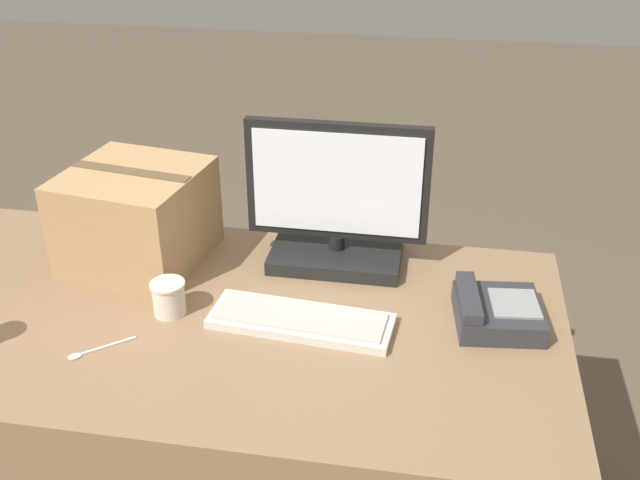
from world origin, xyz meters
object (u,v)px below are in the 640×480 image
(monitor, at_px, (337,210))
(paper_cup_right, at_px, (169,298))
(spoon, at_px, (92,351))
(desk_phone, at_px, (495,311))
(keyboard, at_px, (301,320))
(cardboard_box, at_px, (137,216))

(monitor, xyz_separation_m, paper_cup_right, (-0.37, -0.33, -0.11))
(spoon, bearing_deg, monitor, -174.25)
(desk_phone, bearing_deg, monitor, 145.14)
(keyboard, height_order, desk_phone, desk_phone)
(monitor, distance_m, desk_phone, 0.50)
(spoon, bearing_deg, paper_cup_right, -164.55)
(monitor, height_order, paper_cup_right, monitor)
(monitor, distance_m, paper_cup_right, 0.51)
(desk_phone, bearing_deg, paper_cup_right, -179.53)
(monitor, distance_m, keyboard, 0.35)
(keyboard, relative_size, spoon, 3.43)
(cardboard_box, bearing_deg, monitor, 7.84)
(spoon, distance_m, cardboard_box, 0.46)
(monitor, relative_size, cardboard_box, 1.23)
(keyboard, distance_m, cardboard_box, 0.58)
(monitor, height_order, spoon, monitor)
(paper_cup_right, distance_m, spoon, 0.23)
(spoon, bearing_deg, keyboard, 162.19)
(paper_cup_right, relative_size, spoon, 0.66)
(desk_phone, distance_m, spoon, 0.96)
(monitor, xyz_separation_m, keyboard, (-0.04, -0.32, -0.14))
(monitor, bearing_deg, paper_cup_right, -138.59)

